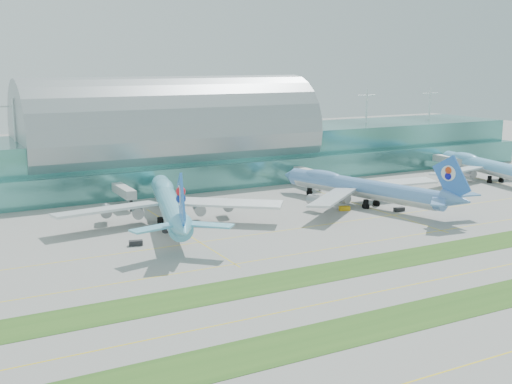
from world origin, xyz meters
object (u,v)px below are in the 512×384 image
terminal (172,148)px  airliner_d (490,166)px  airliner_b (169,202)px

terminal → airliner_d: (117.69, -59.81, -8.06)m
terminal → airliner_b: 70.29m
terminal → airliner_d: bearing=-26.9°
airliner_d → terminal: bearing=163.0°
airliner_b → airliner_d: bearing=17.2°
terminal → airliner_b: bearing=-111.4°
airliner_b → airliner_d: airliner_b is taller
airliner_b → terminal: bearing=83.7°
terminal → airliner_d: size_ratio=4.70×
terminal → airliner_b: (-25.51, -65.07, -7.49)m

